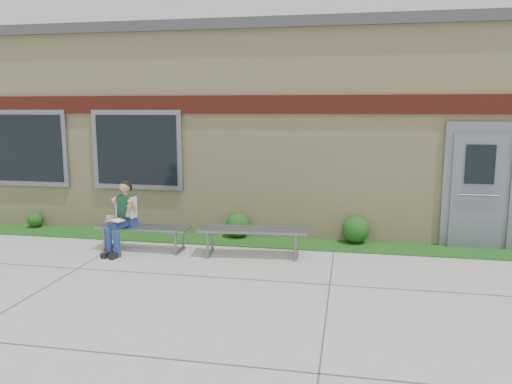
# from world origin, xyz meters

# --- Properties ---
(ground) EXTENTS (80.00, 80.00, 0.00)m
(ground) POSITION_xyz_m (0.00, 0.00, 0.00)
(ground) COLOR #9E9E99
(ground) RESTS_ON ground
(grass_strip) EXTENTS (16.00, 0.80, 0.02)m
(grass_strip) POSITION_xyz_m (0.00, 2.60, 0.01)
(grass_strip) COLOR #124613
(grass_strip) RESTS_ON ground
(school_building) EXTENTS (16.20, 6.22, 4.20)m
(school_building) POSITION_xyz_m (-0.00, 5.99, 2.10)
(school_building) COLOR beige
(school_building) RESTS_ON ground
(bench_left) EXTENTS (1.70, 0.50, 0.44)m
(bench_left) POSITION_xyz_m (-2.38, 1.71, 0.34)
(bench_left) COLOR slate
(bench_left) RESTS_ON ground
(bench_right) EXTENTS (1.91, 0.68, 0.49)m
(bench_right) POSITION_xyz_m (-0.38, 1.71, 0.37)
(bench_right) COLOR slate
(bench_right) RESTS_ON ground
(girl) EXTENTS (0.46, 0.79, 1.28)m
(girl) POSITION_xyz_m (-2.69, 1.52, 0.67)
(girl) COLOR navy
(girl) RESTS_ON ground
(shrub_west) EXTENTS (0.31, 0.31, 0.31)m
(shrub_west) POSITION_xyz_m (-5.35, 2.85, 0.18)
(shrub_west) COLOR #124613
(shrub_west) RESTS_ON grass_strip
(shrub_mid) EXTENTS (0.47, 0.47, 0.47)m
(shrub_mid) POSITION_xyz_m (-0.90, 2.85, 0.26)
(shrub_mid) COLOR #124613
(shrub_mid) RESTS_ON grass_strip
(shrub_east) EXTENTS (0.50, 0.50, 0.50)m
(shrub_east) POSITION_xyz_m (1.38, 2.85, 0.27)
(shrub_east) COLOR #124613
(shrub_east) RESTS_ON grass_strip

